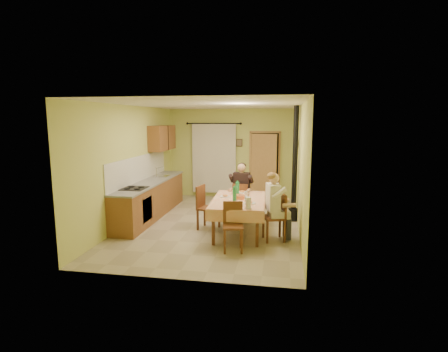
% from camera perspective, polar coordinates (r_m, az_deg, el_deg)
% --- Properties ---
extents(floor, '(4.00, 6.00, 0.01)m').
position_cam_1_polar(floor, '(8.46, -1.80, -7.78)').
color(floor, tan).
rests_on(floor, ground).
extents(room_shell, '(4.04, 6.04, 2.82)m').
position_cam_1_polar(room_shell, '(8.11, -1.86, 4.61)').
color(room_shell, '#CDD56D').
rests_on(room_shell, ground).
extents(kitchen_run, '(0.64, 3.64, 1.56)m').
position_cam_1_polar(kitchen_run, '(9.18, -11.83, -3.50)').
color(kitchen_run, brown).
rests_on(kitchen_run, ground).
extents(upper_cabinets, '(0.35, 1.40, 0.70)m').
position_cam_1_polar(upper_cabinets, '(10.23, -10.03, 6.14)').
color(upper_cabinets, brown).
rests_on(upper_cabinets, room_shell).
extents(curtain, '(1.70, 0.07, 2.22)m').
position_cam_1_polar(curtain, '(11.11, -1.65, 2.95)').
color(curtain, black).
rests_on(curtain, ground).
extents(doorway, '(0.96, 0.29, 2.15)m').
position_cam_1_polar(doorway, '(10.95, 6.57, 1.69)').
color(doorway, black).
rests_on(doorway, ground).
extents(dining_table, '(1.22, 1.95, 0.76)m').
position_cam_1_polar(dining_table, '(7.69, 2.39, -6.57)').
color(dining_table, '#E19F79').
rests_on(dining_table, ground).
extents(tableware, '(0.85, 1.66, 0.33)m').
position_cam_1_polar(tableware, '(7.48, 2.49, -3.49)').
color(tableware, white).
rests_on(tableware, dining_table).
extents(chair_far, '(0.40, 0.40, 0.93)m').
position_cam_1_polar(chair_far, '(8.73, 2.80, -5.26)').
color(chair_far, brown).
rests_on(chair_far, ground).
extents(chair_near, '(0.43, 0.43, 0.93)m').
position_cam_1_polar(chair_near, '(6.70, 1.47, -9.76)').
color(chair_near, brown).
rests_on(chair_near, ground).
extents(chair_right, '(0.51, 0.51, 0.97)m').
position_cam_1_polar(chair_right, '(7.34, 8.25, -8.15)').
color(chair_right, brown).
rests_on(chair_right, ground).
extents(chair_left, '(0.51, 0.51, 0.99)m').
position_cam_1_polar(chair_left, '(8.01, -2.64, -6.58)').
color(chair_left, brown).
rests_on(chair_left, ground).
extents(man_far, '(0.60, 0.48, 1.39)m').
position_cam_1_polar(man_far, '(8.62, 2.85, -1.44)').
color(man_far, black).
rests_on(man_far, chair_far).
extents(man_right, '(0.56, 0.64, 1.39)m').
position_cam_1_polar(man_right, '(7.18, 8.25, -3.67)').
color(man_right, silver).
rests_on(man_right, chair_right).
extents(stove_flue, '(0.24, 0.24, 2.80)m').
position_cam_1_polar(stove_flue, '(8.65, 11.40, -0.59)').
color(stove_flue, black).
rests_on(stove_flue, ground).
extents(picture_back, '(0.19, 0.03, 0.23)m').
position_cam_1_polar(picture_back, '(11.00, 2.52, 5.43)').
color(picture_back, black).
rests_on(picture_back, room_shell).
extents(picture_right, '(0.03, 0.31, 0.21)m').
position_cam_1_polar(picture_right, '(9.15, 11.90, 5.12)').
color(picture_right, brown).
rests_on(picture_right, room_shell).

